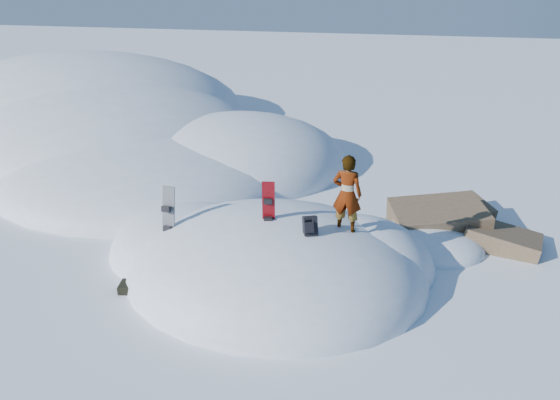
% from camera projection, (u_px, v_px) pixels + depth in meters
% --- Properties ---
extents(ground, '(120.00, 120.00, 0.00)m').
position_uv_depth(ground, '(275.00, 275.00, 12.65)').
color(ground, white).
rests_on(ground, ground).
extents(snow_mound, '(8.00, 6.00, 3.00)m').
position_uv_depth(snow_mound, '(271.00, 269.00, 12.91)').
color(snow_mound, white).
rests_on(snow_mound, ground).
extents(snow_ridge, '(21.50, 18.50, 6.40)m').
position_uv_depth(snow_ridge, '(108.00, 135.00, 24.00)').
color(snow_ridge, white).
rests_on(snow_ridge, ground).
extents(rock_outcrop, '(4.68, 4.41, 1.68)m').
position_uv_depth(rock_outcrop, '(441.00, 238.00, 14.43)').
color(rock_outcrop, brown).
rests_on(rock_outcrop, ground).
extents(snowboard_red, '(0.31, 0.24, 1.48)m').
position_uv_depth(snowboard_red, '(268.00, 212.00, 11.88)').
color(snowboard_red, red).
rests_on(snowboard_red, snow_mound).
extents(snowboard_dark, '(0.32, 0.31, 1.61)m').
position_uv_depth(snowboard_dark, '(168.00, 220.00, 12.50)').
color(snowboard_dark, black).
rests_on(snowboard_dark, snow_mound).
extents(backpack, '(0.40, 0.44, 0.48)m').
position_uv_depth(backpack, '(310.00, 226.00, 11.38)').
color(backpack, black).
rests_on(backpack, snow_mound).
extents(gear_pile, '(0.85, 0.66, 0.22)m').
position_uv_depth(gear_pile, '(137.00, 286.00, 12.00)').
color(gear_pile, black).
rests_on(gear_pile, ground).
extents(person, '(0.67, 0.46, 1.74)m').
position_uv_depth(person, '(347.00, 194.00, 11.59)').
color(person, slate).
rests_on(person, snow_mound).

